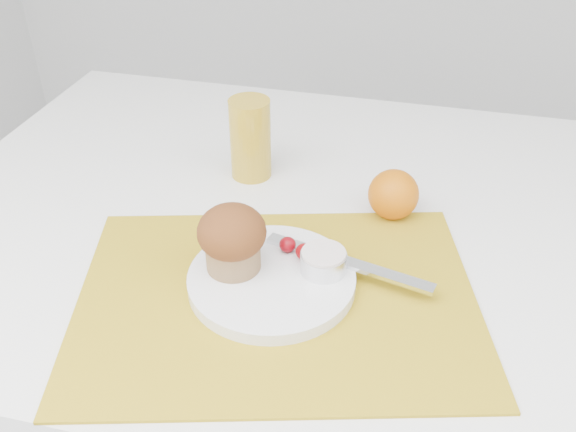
% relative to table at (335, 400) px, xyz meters
% --- Properties ---
extents(table, '(1.20, 0.80, 0.75)m').
position_rel_table_xyz_m(table, '(0.00, 0.00, 0.00)').
color(table, white).
rests_on(table, ground).
extents(placemat, '(0.54, 0.45, 0.00)m').
position_rel_table_xyz_m(placemat, '(-0.05, -0.18, 0.38)').
color(placemat, '#B49319').
rests_on(placemat, table).
extents(plate, '(0.22, 0.22, 0.02)m').
position_rel_table_xyz_m(plate, '(-0.06, -0.16, 0.39)').
color(plate, white).
rests_on(plate, placemat).
extents(ramekin, '(0.07, 0.07, 0.02)m').
position_rel_table_xyz_m(ramekin, '(-0.01, -0.13, 0.41)').
color(ramekin, silver).
rests_on(ramekin, plate).
extents(cream, '(0.07, 0.07, 0.01)m').
position_rel_table_xyz_m(cream, '(-0.01, -0.13, 0.42)').
color(cream, silver).
rests_on(cream, ramekin).
extents(raspberry_near, '(0.02, 0.02, 0.02)m').
position_rel_table_xyz_m(raspberry_near, '(-0.06, -0.11, 0.40)').
color(raspberry_near, '#540207').
rests_on(raspberry_near, plate).
extents(raspberry_far, '(0.02, 0.02, 0.02)m').
position_rel_table_xyz_m(raspberry_far, '(-0.03, -0.12, 0.41)').
color(raspberry_far, '#570205').
rests_on(raspberry_far, plate).
extents(butter_knife, '(0.21, 0.07, 0.01)m').
position_rel_table_xyz_m(butter_knife, '(0.02, -0.12, 0.40)').
color(butter_knife, silver).
rests_on(butter_knife, plate).
extents(orange, '(0.07, 0.07, 0.07)m').
position_rel_table_xyz_m(orange, '(0.06, 0.03, 0.41)').
color(orange, '#D16707').
rests_on(orange, table).
extents(juice_glass, '(0.07, 0.07, 0.12)m').
position_rel_table_xyz_m(juice_glass, '(-0.16, 0.09, 0.44)').
color(juice_glass, gold).
rests_on(juice_glass, table).
extents(muffin, '(0.08, 0.08, 0.08)m').
position_rel_table_xyz_m(muffin, '(-0.11, -0.15, 0.44)').
color(muffin, '#936F47').
rests_on(muffin, plate).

